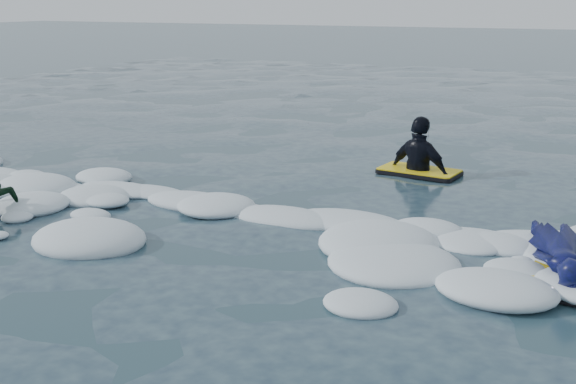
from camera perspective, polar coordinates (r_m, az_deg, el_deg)
The scene contains 4 objects.
ground at distance 7.05m, azimuth -4.63°, elevation -5.40°, with size 120.00×120.00×0.00m, color #182F3A.
foam_band at distance 7.91m, azimuth -0.88°, elevation -3.06°, with size 12.00×3.10×0.30m, color white, non-canonical shape.
prone_woman_unit at distance 7.06m, azimuth 20.78°, elevation -4.70°, with size 0.87×1.55×0.38m.
waiting_rider_unit at distance 10.58m, azimuth 10.31°, elevation 1.36°, with size 1.20×0.76×1.70m.
Camera 1 is at (3.35, -5.70, 2.45)m, focal length 45.00 mm.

